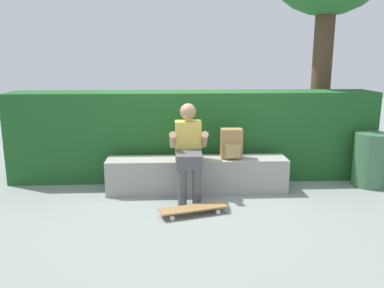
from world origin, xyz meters
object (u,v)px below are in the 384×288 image
(person_skater, at_px, (189,148))
(backpack_on_bench, at_px, (231,144))
(trash_bin, at_px, (371,160))
(bench_main, at_px, (197,175))
(skateboard_near_person, at_px, (193,209))

(person_skater, xyz_separation_m, backpack_on_bench, (0.58, 0.20, -0.00))
(trash_bin, bearing_deg, person_skater, -172.85)
(person_skater, xyz_separation_m, trash_bin, (2.59, 0.32, -0.28))
(bench_main, height_order, backpack_on_bench, backpack_on_bench)
(skateboard_near_person, bearing_deg, bench_main, 83.43)
(person_skater, height_order, skateboard_near_person, person_skater)
(backpack_on_bench, bearing_deg, skateboard_near_person, -124.59)
(person_skater, distance_m, backpack_on_bench, 0.62)
(bench_main, bearing_deg, skateboard_near_person, -96.57)
(backpack_on_bench, relative_size, trash_bin, 0.52)
(bench_main, bearing_deg, backpack_on_bench, -1.17)
(backpack_on_bench, bearing_deg, person_skater, -161.23)
(bench_main, bearing_deg, person_skater, -120.75)
(bench_main, xyz_separation_m, person_skater, (-0.12, -0.21, 0.43))
(bench_main, height_order, trash_bin, trash_bin)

